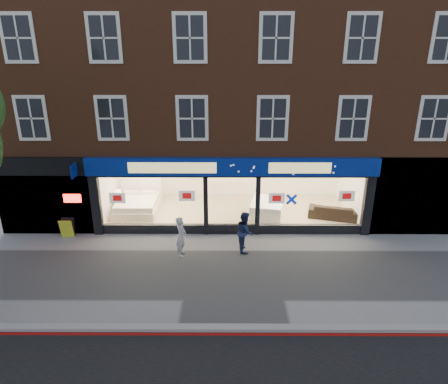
{
  "coord_description": "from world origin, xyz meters",
  "views": [
    {
      "loc": [
        -0.25,
        -11.89,
        7.45
      ],
      "look_at": [
        -0.31,
        2.5,
        2.05
      ],
      "focal_mm": 32.0,
      "sensor_mm": 36.0,
      "label": 1
    }
  ],
  "objects_px": {
    "mattress_stack": "(267,208)",
    "pedestrian_grey": "(181,236)",
    "display_bed": "(138,204)",
    "sofa": "(333,211)",
    "a_board": "(67,228)",
    "pedestrian_blue": "(245,232)"
  },
  "relations": [
    {
      "from": "mattress_stack",
      "to": "pedestrian_grey",
      "type": "bearing_deg",
      "value": -135.46
    },
    {
      "from": "display_bed",
      "to": "sofa",
      "type": "height_order",
      "value": "display_bed"
    },
    {
      "from": "sofa",
      "to": "pedestrian_blue",
      "type": "xyz_separation_m",
      "value": [
        -4.07,
        -2.83,
        0.38
      ]
    },
    {
      "from": "a_board",
      "to": "pedestrian_blue",
      "type": "xyz_separation_m",
      "value": [
        7.15,
        -1.08,
        0.39
      ]
    },
    {
      "from": "display_bed",
      "to": "pedestrian_blue",
      "type": "xyz_separation_m",
      "value": [
        4.78,
        -3.51,
        0.33
      ]
    },
    {
      "from": "sofa",
      "to": "display_bed",
      "type": "bearing_deg",
      "value": 11.43
    },
    {
      "from": "sofa",
      "to": "a_board",
      "type": "height_order",
      "value": "a_board"
    },
    {
      "from": "display_bed",
      "to": "pedestrian_grey",
      "type": "distance_m",
      "value": 4.58
    },
    {
      "from": "a_board",
      "to": "pedestrian_blue",
      "type": "height_order",
      "value": "pedestrian_blue"
    },
    {
      "from": "mattress_stack",
      "to": "a_board",
      "type": "height_order",
      "value": "a_board"
    },
    {
      "from": "pedestrian_grey",
      "to": "pedestrian_blue",
      "type": "relative_size",
      "value": 0.97
    },
    {
      "from": "mattress_stack",
      "to": "sofa",
      "type": "relative_size",
      "value": 0.92
    },
    {
      "from": "mattress_stack",
      "to": "pedestrian_grey",
      "type": "height_order",
      "value": "pedestrian_grey"
    },
    {
      "from": "pedestrian_grey",
      "to": "mattress_stack",
      "type": "bearing_deg",
      "value": -39.31
    },
    {
      "from": "sofa",
      "to": "pedestrian_blue",
      "type": "relative_size",
      "value": 1.36
    },
    {
      "from": "pedestrian_blue",
      "to": "a_board",
      "type": "bearing_deg",
      "value": 77.41
    },
    {
      "from": "a_board",
      "to": "pedestrian_blue",
      "type": "distance_m",
      "value": 7.24
    },
    {
      "from": "sofa",
      "to": "pedestrian_blue",
      "type": "bearing_deg",
      "value": 50.62
    },
    {
      "from": "display_bed",
      "to": "sofa",
      "type": "relative_size",
      "value": 1.06
    },
    {
      "from": "display_bed",
      "to": "sofa",
      "type": "xyz_separation_m",
      "value": [
        8.85,
        -0.68,
        -0.05
      ]
    },
    {
      "from": "a_board",
      "to": "pedestrian_blue",
      "type": "relative_size",
      "value": 0.51
    },
    {
      "from": "display_bed",
      "to": "mattress_stack",
      "type": "bearing_deg",
      "value": -4.42
    }
  ]
}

